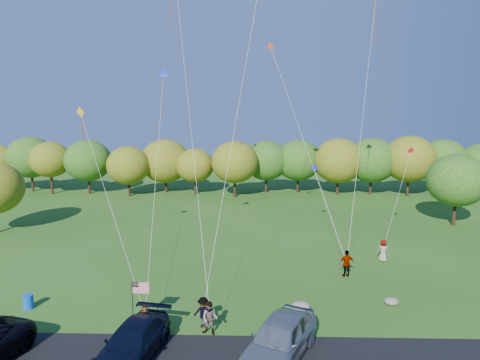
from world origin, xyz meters
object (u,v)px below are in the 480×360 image
Objects in this scene: minivan_navy at (132,343)px; flyer_c at (203,312)px; minivan_silver at (279,339)px; flyer_b at (210,318)px; flyer_e at (383,251)px; flyer_a at (145,319)px; trash_barrel at (28,302)px; flyer_d at (347,263)px.

flyer_c is (3.01, 3.24, -0.01)m from minivan_navy.
flyer_b is (-3.53, 2.21, -0.15)m from minivan_silver.
flyer_e reaches higher than flyer_c.
flyer_a reaches higher than trash_barrel.
flyer_b is 0.93× the size of flyer_d.
flyer_b reaches higher than flyer_e.
minivan_silver is at bearing 77.03° from flyer_e.
trash_barrel is at bearing 40.67° from flyer_e.
minivan_navy is 21.22m from flyer_e.
minivan_navy reaches higher than flyer_a.
flyer_c is (-3.98, 3.02, -0.20)m from minivan_silver.
flyer_a is at bearing 13.73° from flyer_c.
minivan_navy is 3.12× the size of flyer_e.
flyer_d is (12.47, 10.79, 0.11)m from minivan_navy.
trash_barrel is (-7.77, 2.71, -0.36)m from flyer_a.
flyer_c is (3.00, 0.81, 0.05)m from flyer_a.
flyer_b is 11.54m from trash_barrel.
flyer_c is at bearing 29.23° from flyer_d.
flyer_b is at bearing 62.87° from flyer_e.
flyer_d is at bearing 16.58° from flyer_a.
flyer_d is at bearing -142.72° from flyer_c.
trash_barrel is (-23.75, -8.80, -0.45)m from flyer_e.
minivan_silver is at bearing -34.86° from flyer_a.
flyer_d reaches higher than flyer_b.
trash_barrel is (-11.21, 2.71, -0.47)m from flyer_b.
flyer_d is at bearing 62.07° from flyer_e.
flyer_b is 2.08× the size of trash_barrel.
trash_barrel is at bearing 156.77° from minivan_navy.
flyer_b reaches higher than flyer_a.
flyer_c is 0.88× the size of flyer_d.
flyer_c reaches higher than minivan_navy.
minivan_navy is 6.99m from minivan_silver.
flyer_e is at bearing 18.47° from flyer_a.
minivan_navy is 2.44m from flyer_a.
minivan_silver is 6.69× the size of trash_barrel.
flyer_a is at bearing 100.05° from minivan_navy.
minivan_silver is at bearing 141.52° from flyer_c.
minivan_navy is 9.32m from trash_barrel.
flyer_b is at bearing 172.73° from minivan_silver.
flyer_c is at bearing 59.82° from flyer_e.
flyer_c is 10.94m from trash_barrel.
minivan_silver is (6.99, 0.23, 0.19)m from minivan_navy.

